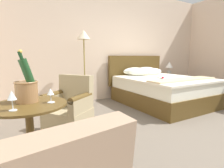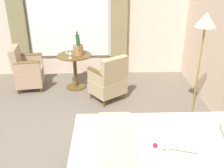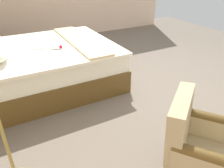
{
  "view_description": "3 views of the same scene",
  "coord_description": "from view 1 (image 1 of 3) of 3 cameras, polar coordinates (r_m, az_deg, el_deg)",
  "views": [
    {
      "loc": [
        -2.47,
        -1.56,
        1.13
      ],
      "look_at": [
        -1.08,
        0.87,
        0.7
      ],
      "focal_mm": 28.0,
      "sensor_mm": 36.0,
      "label": 1
    },
    {
      "loc": [
        2.42,
        0.75,
        2.24
      ],
      "look_at": [
        -1.15,
        0.87,
        0.61
      ],
      "focal_mm": 40.0,
      "sensor_mm": 36.0,
      "label": 2
    },
    {
      "loc": [
        -2.6,
        2.05,
        1.73
      ],
      "look_at": [
        -0.97,
        1.16,
        0.72
      ],
      "focal_mm": 35.0,
      "sensor_mm": 36.0,
      "label": 3
    }
  ],
  "objects": [
    {
      "name": "nightstand",
      "position": [
        5.83,
        17.9,
        -0.11
      ],
      "size": [
        0.45,
        0.42,
        0.55
      ],
      "color": "brown",
      "rests_on": "ground"
    },
    {
      "name": "side_table_round",
      "position": [
        1.86,
        -25.13,
        -13.83
      ],
      "size": [
        0.69,
        0.69,
        0.71
      ],
      "color": "brown",
      "rests_on": "ground"
    },
    {
      "name": "armchair_by_window",
      "position": [
        2.6,
        -13.56,
        -7.86
      ],
      "size": [
        0.75,
        0.75,
        0.88
      ],
      "color": "brown",
      "rests_on": "ground"
    },
    {
      "name": "champagne_bucket",
      "position": [
        1.84,
        -26.08,
        -1.08
      ],
      "size": [
        0.21,
        0.21,
        0.49
      ],
      "color": "#9C7046",
      "rests_on": "side_table_round"
    },
    {
      "name": "wine_glass_near_bucket",
      "position": [
        1.59,
        -29.9,
        -3.47
      ],
      "size": [
        0.07,
        0.07,
        0.16
      ],
      "color": "white",
      "rests_on": "side_table_round"
    },
    {
      "name": "bed",
      "position": [
        4.47,
        15.42,
        -1.44
      ],
      "size": [
        1.79,
        2.14,
        1.17
      ],
      "color": "brown",
      "rests_on": "ground"
    },
    {
      "name": "ground_plane",
      "position": [
        3.14,
        26.57,
        -13.37
      ],
      "size": [
        7.82,
        7.82,
        0.0
      ],
      "primitive_type": "plane",
      "color": "#6B6054"
    },
    {
      "name": "wall_headboard_side",
      "position": [
        4.92,
        0.42,
        12.85
      ],
      "size": [
        6.44,
        0.12,
        2.97
      ],
      "color": "beige",
      "rests_on": "ground"
    },
    {
      "name": "floor_lamp_brass",
      "position": [
        4.01,
        -9.16,
        12.58
      ],
      "size": [
        0.3,
        0.3,
        1.73
      ],
      "color": "olive",
      "rests_on": "ground"
    },
    {
      "name": "wine_glass_near_edge",
      "position": [
        1.73,
        -19.45,
        -2.71
      ],
      "size": [
        0.07,
        0.07,
        0.14
      ],
      "color": "white",
      "rests_on": "side_table_round"
    },
    {
      "name": "bedside_lamp",
      "position": [
        5.77,
        18.16,
        5.46
      ],
      "size": [
        0.24,
        0.24,
        0.44
      ],
      "color": "#BBBAB0",
      "rests_on": "nightstand"
    }
  ]
}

